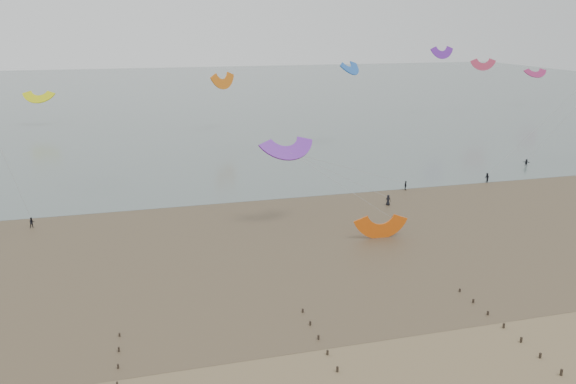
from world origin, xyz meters
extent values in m
plane|color=#475654|center=(0.00, 200.00, 0.03)|extent=(500.00, 500.00, 0.00)
plane|color=#473A28|center=(0.00, 35.00, 0.01)|extent=(500.00, 500.00, 0.00)
ellipsoid|color=slate|center=(-18.00, 22.00, 0.01)|extent=(23.60, 14.36, 0.01)
ellipsoid|color=slate|center=(12.00, 38.00, 0.01)|extent=(33.64, 18.32, 0.01)
ellipsoid|color=slate|center=(45.00, 30.00, 0.01)|extent=(19.65, 13.67, 0.01)
cube|color=black|center=(-14.00, 4.11, 0.22)|extent=(0.16, 0.16, 0.54)
cube|color=black|center=(-14.00, 6.74, 0.20)|extent=(0.16, 0.16, 0.51)
cube|color=black|center=(-14.00, 9.37, 0.19)|extent=(0.16, 0.16, 0.48)
cube|color=black|center=(-14.00, 12.00, 0.17)|extent=(0.16, 0.16, 0.45)
cube|color=black|center=(4.00, 1.47, 0.23)|extent=(0.16, 0.16, 0.57)
cube|color=black|center=(4.00, 4.11, 0.22)|extent=(0.16, 0.16, 0.54)
cube|color=black|center=(4.00, 6.74, 0.20)|extent=(0.16, 0.16, 0.51)
cube|color=black|center=(4.00, 9.37, 0.19)|extent=(0.16, 0.16, 0.48)
cube|color=black|center=(4.00, 12.00, 0.17)|extent=(0.16, 0.16, 0.45)
cube|color=black|center=(22.00, -3.79, 0.26)|extent=(0.16, 0.16, 0.62)
cube|color=black|center=(22.00, -1.16, 0.25)|extent=(0.16, 0.16, 0.59)
cube|color=black|center=(22.00, 1.47, 0.23)|extent=(0.16, 0.16, 0.57)
cube|color=black|center=(22.00, 4.11, 0.22)|extent=(0.16, 0.16, 0.54)
cube|color=black|center=(22.00, 6.74, 0.20)|extent=(0.16, 0.16, 0.51)
cube|color=black|center=(22.00, 9.37, 0.19)|extent=(0.16, 0.16, 0.48)
cube|color=black|center=(22.00, 12.00, 0.17)|extent=(0.16, 0.16, 0.45)
imported|color=black|center=(23.61, 32.53, 0.92)|extent=(1.25, 1.36, 1.83)
imported|color=black|center=(50.56, 50.10, 0.91)|extent=(0.85, 1.00, 1.82)
imported|color=black|center=(65.66, 58.93, 0.75)|extent=(1.39, 1.18, 1.51)
imported|color=black|center=(33.82, 49.47, 0.83)|extent=(0.60, 1.04, 1.66)
imported|color=black|center=(27.21, 42.30, 0.88)|extent=(1.02, 0.99, 1.77)
imported|color=black|center=(-26.86, 45.75, 0.78)|extent=(0.94, 0.85, 1.57)
camera|label=1|loc=(-10.53, -37.21, 28.36)|focal=35.00mm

